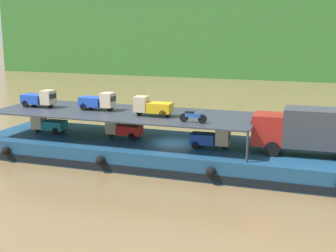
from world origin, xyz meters
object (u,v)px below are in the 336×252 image
Objects in this scene: mini_truck_lower_stern at (48,124)px; mini_truck_upper_mid at (98,101)px; cargo_barge at (172,152)px; mini_truck_lower_mid at (211,138)px; motorcycle_upper_port at (193,116)px; mini_truck_upper_fore at (152,106)px; mini_truck_lower_aft at (123,129)px; covered_lorry at (309,130)px; mini_truck_upper_stern at (39,98)px.

mini_truck_lower_stern is 1.00× the size of mini_truck_upper_mid.
mini_truck_lower_mid is (3.00, -0.57, 1.44)m from cargo_barge.
mini_truck_upper_mid is 8.47m from motorcycle_upper_port.
cargo_barge is at bearing 169.31° from mini_truck_lower_mid.
mini_truck_upper_fore reaches higher than mini_truck_lower_stern.
mini_truck_upper_fore reaches higher than motorcycle_upper_port.
mini_truck_lower_aft is 7.08m from mini_truck_lower_mid.
mini_truck_upper_mid and mini_truck_upper_fore have the same top height.
mini_truck_upper_fore reaches higher than cargo_barge.
motorcycle_upper_port is (2.08, -1.99, 3.18)m from cargo_barge.
covered_lorry is 2.85× the size of mini_truck_upper_fore.
cargo_barge is at bearing -3.60° from mini_truck_lower_aft.
covered_lorry is 15.60m from mini_truck_upper_mid.
mini_truck_lower_stern is at bearing 178.07° from mini_truck_lower_mid.
motorcycle_upper_port is (12.45, -1.87, 1.74)m from mini_truck_lower_stern.
motorcycle_upper_port is at bearing -20.12° from mini_truck_lower_aft.
mini_truck_lower_stern is at bearing -176.66° from mini_truck_lower_aft.
mini_truck_lower_aft is 1.00× the size of mini_truck_upper_mid.
mini_truck_upper_fore is at bearing -17.73° from mini_truck_lower_aft.
mini_truck_lower_mid is 14.27m from mini_truck_upper_stern.
mini_truck_upper_fore is (2.71, -0.87, 2.00)m from mini_truck_lower_aft.
mini_truck_upper_fore is (-1.32, -0.61, 3.44)m from cargo_barge.
motorcycle_upper_port is (13.20, -1.94, -0.26)m from mini_truck_upper_stern.
covered_lorry reaches higher than mini_truck_lower_mid.
mini_truck_lower_mid is at bearing -6.65° from mini_truck_lower_aft.
mini_truck_upper_mid reaches higher than mini_truck_lower_mid.
motorcycle_upper_port is at bearing -8.54° from mini_truck_lower_stern.
mini_truck_upper_mid is (4.28, 0.37, 2.00)m from mini_truck_lower_stern.
mini_truck_lower_stern is at bearing 176.86° from mini_truck_upper_fore.
mini_truck_lower_mid is (13.37, -0.45, 0.00)m from mini_truck_lower_stern.
motorcycle_upper_port is (-7.39, -1.71, 0.74)m from covered_lorry.
covered_lorry is at bearing -0.64° from mini_truck_upper_stern.
mini_truck_upper_mid is (-15.56, 0.53, 1.00)m from covered_lorry.
mini_truck_upper_stern is (-20.59, 0.23, 1.00)m from covered_lorry.
mini_truck_lower_aft is at bearing 2.43° from mini_truck_upper_stern.
mini_truck_lower_stern is 1.46× the size of motorcycle_upper_port.
mini_truck_lower_aft is 3.48m from mini_truck_upper_fore.
mini_truck_upper_stern is (-7.09, -0.30, 2.00)m from mini_truck_lower_aft.
mini_truck_upper_stern reaches higher than covered_lorry.
motorcycle_upper_port is at bearing -123.00° from mini_truck_lower_mid.
mini_truck_upper_fore is (9.04, -0.50, 2.00)m from mini_truck_lower_stern.
mini_truck_upper_stern is at bearing -179.76° from cargo_barge.
mini_truck_upper_fore is at bearing -3.14° from mini_truck_lower_stern.
covered_lorry is 7.62m from motorcycle_upper_port.
mini_truck_lower_aft is 1.00× the size of mini_truck_lower_mid.
mini_truck_upper_stern is 5.04m from mini_truck_upper_mid.
mini_truck_lower_aft is 2.87m from mini_truck_upper_mid.
mini_truck_lower_mid is (7.04, -0.82, 0.00)m from mini_truck_lower_aft.
cargo_barge is 10.35× the size of mini_truck_upper_stern.
covered_lorry is 4.16× the size of motorcycle_upper_port.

